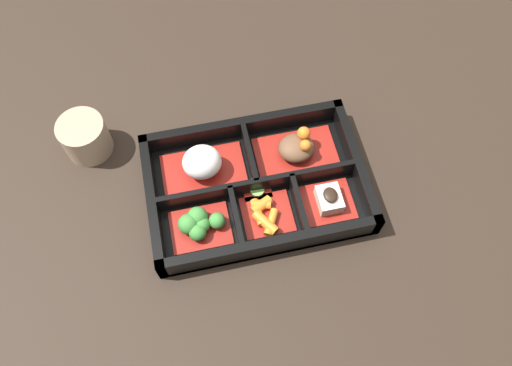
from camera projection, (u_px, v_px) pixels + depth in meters
The scene contains 10 objects.
ground_plane at pixel (256, 190), 0.79m from camera, with size 3.00×3.00×0.00m, color black.
bento_base at pixel (256, 189), 0.79m from camera, with size 0.34×0.22×0.01m.
bento_rim at pixel (257, 185), 0.77m from camera, with size 0.34×0.22×0.05m.
bowl_rice at pixel (202, 164), 0.78m from camera, with size 0.13×0.08×0.06m.
bowl_stew at pixel (297, 149), 0.80m from camera, with size 0.13×0.08×0.05m.
bowl_greens at pixel (199, 224), 0.74m from camera, with size 0.09×0.07×0.04m.
bowl_carrots at pixel (265, 214), 0.76m from camera, with size 0.08×0.07×0.02m.
bowl_tofu at pixel (329, 200), 0.76m from camera, with size 0.08×0.07×0.03m.
bowl_pickles at pixel (254, 188), 0.78m from camera, with size 0.04×0.04×0.01m.
tea_cup at pixel (85, 137), 0.80m from camera, with size 0.08×0.08×0.06m.
Camera 1 is at (-0.07, -0.34, 0.71)m, focal length 35.00 mm.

